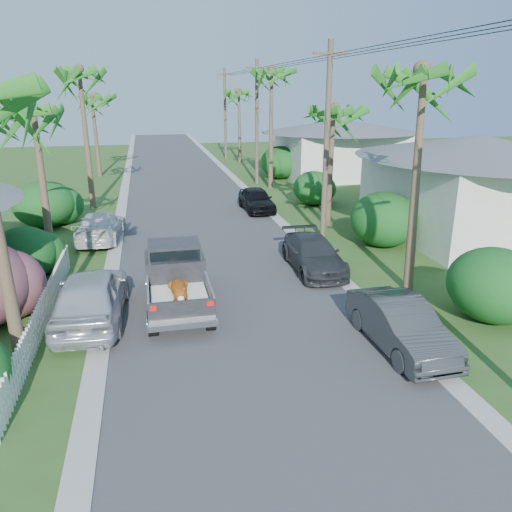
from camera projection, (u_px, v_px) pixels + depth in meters
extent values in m
plane|color=#37551F|center=(282.00, 406.00, 11.40)|extent=(120.00, 120.00, 0.00)
cube|color=#38383A|center=(187.00, 194.00, 34.57)|extent=(8.00, 100.00, 0.02)
cube|color=#A5A39E|center=(124.00, 197.00, 33.68)|extent=(0.60, 100.00, 0.06)
cube|color=#A5A39E|center=(248.00, 191.00, 35.43)|extent=(0.60, 100.00, 0.06)
cylinder|color=black|center=(153.00, 323.00, 14.58)|extent=(0.28, 0.76, 0.76)
cylinder|color=black|center=(210.00, 318.00, 14.93)|extent=(0.28, 0.76, 0.76)
cylinder|color=black|center=(150.00, 283.00, 17.59)|extent=(0.28, 0.76, 0.76)
cylinder|color=black|center=(199.00, 280.00, 17.94)|extent=(0.28, 0.76, 0.76)
cube|color=gray|center=(180.00, 304.00, 15.28)|extent=(1.90, 2.40, 0.24)
cube|color=gray|center=(148.00, 295.00, 14.97)|extent=(0.06, 2.40, 0.55)
cube|color=gray|center=(209.00, 290.00, 15.35)|extent=(0.06, 2.40, 0.55)
cube|color=black|center=(182.00, 309.00, 14.08)|extent=(1.92, 0.08, 0.52)
cube|color=silver|center=(183.00, 325.00, 14.07)|extent=(1.98, 0.18, 0.18)
cube|color=red|center=(153.00, 309.00, 13.84)|extent=(0.18, 0.05, 0.14)
cube|color=red|center=(210.00, 304.00, 14.16)|extent=(0.18, 0.05, 0.14)
cube|color=black|center=(175.00, 271.00, 16.86)|extent=(1.94, 1.65, 1.10)
cube|color=black|center=(174.00, 250.00, 16.63)|extent=(1.70, 1.35, 0.55)
cube|color=black|center=(175.00, 257.00, 16.02)|extent=(1.60, 0.05, 0.45)
cube|color=black|center=(173.00, 263.00, 18.07)|extent=(1.94, 1.20, 0.80)
cube|color=white|center=(179.00, 298.00, 15.22)|extent=(1.70, 2.10, 0.16)
ellipsoid|color=orange|center=(179.00, 288.00, 15.22)|extent=(0.48, 1.25, 0.43)
sphere|color=orange|center=(180.00, 295.00, 14.50)|extent=(0.40, 0.40, 0.40)
ellipsoid|color=white|center=(179.00, 291.00, 15.25)|extent=(0.32, 0.86, 0.18)
imported|color=#313436|center=(401.00, 325.00, 13.76)|extent=(1.56, 4.22, 1.38)
imported|color=#2E3033|center=(313.00, 254.00, 19.83)|extent=(1.94, 4.53, 1.30)
imported|color=black|center=(256.00, 200.00, 29.57)|extent=(1.75, 4.08, 1.37)
imported|color=silver|center=(91.00, 296.00, 15.32)|extent=(2.21, 5.03, 1.69)
imported|color=silver|center=(100.00, 227.00, 23.73)|extent=(2.29, 4.84, 1.36)
cone|color=brown|center=(43.00, 188.00, 20.16)|extent=(0.36, 0.61, 6.21)
cone|color=brown|center=(86.00, 141.00, 29.30)|extent=(0.36, 0.36, 8.00)
cone|color=brown|center=(96.00, 137.00, 40.56)|extent=(0.36, 0.75, 6.51)
cone|color=brown|center=(415.00, 186.00, 17.06)|extent=(0.36, 0.73, 7.51)
cone|color=brown|center=(330.00, 169.00, 25.70)|extent=(0.36, 0.54, 6.01)
cone|color=brown|center=(271.00, 131.00, 35.46)|extent=(0.36, 0.36, 8.20)
cone|color=brown|center=(239.00, 127.00, 48.72)|extent=(0.36, 0.63, 6.81)
ellipsoid|color=#134517|center=(24.00, 253.00, 18.85)|extent=(2.40, 2.64, 2.00)
ellipsoid|color=#134517|center=(45.00, 204.00, 26.07)|extent=(3.20, 3.52, 2.40)
ellipsoid|color=#134517|center=(495.00, 285.00, 15.37)|extent=(2.80, 3.08, 2.30)
ellipsoid|color=#134517|center=(384.00, 219.00, 22.79)|extent=(3.00, 3.30, 2.50)
ellipsoid|color=#134517|center=(314.00, 188.00, 31.13)|extent=(2.60, 2.86, 2.10)
ellipsoid|color=#134517|center=(280.00, 162.00, 40.42)|extent=(3.20, 3.52, 2.60)
cube|color=white|center=(44.00, 311.00, 15.12)|extent=(0.10, 11.00, 1.00)
cube|color=silver|center=(473.00, 196.00, 24.57)|extent=(8.00, 9.00, 3.80)
cone|color=#595B60|center=(480.00, 147.00, 23.81)|extent=(6.48, 6.48, 1.00)
cube|color=silver|center=(339.00, 154.00, 41.28)|extent=(9.00, 8.00, 3.60)
cone|color=#595B60|center=(340.00, 126.00, 40.55)|extent=(6.48, 6.48, 1.00)
cylinder|color=brown|center=(326.00, 144.00, 23.17)|extent=(0.26, 0.26, 9.00)
cube|color=brown|center=(330.00, 53.00, 21.93)|extent=(1.60, 0.10, 0.10)
cylinder|color=brown|center=(257.00, 124.00, 37.07)|extent=(0.26, 0.26, 9.00)
cube|color=brown|center=(257.00, 68.00, 35.83)|extent=(1.60, 0.10, 0.10)
cylinder|color=brown|center=(225.00, 114.00, 50.97)|extent=(0.26, 0.26, 9.00)
cube|color=brown|center=(224.00, 74.00, 49.73)|extent=(1.60, 0.10, 0.10)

